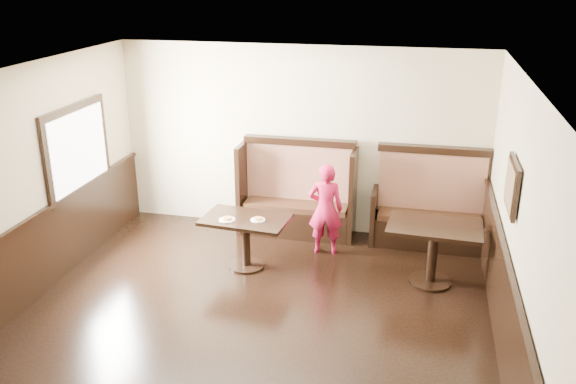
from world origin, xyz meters
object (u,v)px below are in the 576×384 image
(booth_main, at_px, (297,200))
(table_neighbor, at_px, (434,240))
(table_main, at_px, (246,229))
(booth_neighbor, at_px, (429,213))
(child, at_px, (326,209))

(booth_main, bearing_deg, table_neighbor, -30.67)
(booth_main, height_order, table_main, booth_main)
(table_neighbor, bearing_deg, booth_neighbor, 95.90)
(booth_neighbor, xyz_separation_m, table_neighbor, (0.05, -1.19, 0.12))
(booth_main, distance_m, booth_neighbor, 1.95)
(booth_main, relative_size, booth_neighbor, 1.06)
(booth_main, distance_m, table_main, 1.35)
(booth_neighbor, xyz_separation_m, child, (-1.42, -0.61, 0.18))
(child, bearing_deg, table_main, 27.68)
(booth_main, xyz_separation_m, table_main, (-0.43, -1.28, 0.02))
(booth_neighbor, height_order, child, booth_neighbor)
(booth_main, distance_m, table_neighbor, 2.33)
(booth_main, relative_size, child, 1.33)
(booth_neighbor, distance_m, child, 1.56)
(table_neighbor, bearing_deg, booth_main, 152.66)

